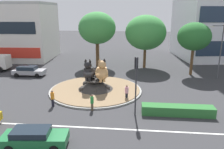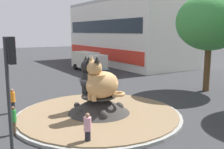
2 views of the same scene
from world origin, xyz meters
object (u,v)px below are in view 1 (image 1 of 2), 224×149
Objects in this scene: broadleaf_tree_behind_island at (97,28)px; cat_statue_black at (89,71)px; streetlight_arm at (220,48)px; pedestrian_pink_shirt at (127,92)px; pedestrian_green_shirt at (92,102)px; third_tree_left at (194,37)px; sedan_on_far_lane at (34,137)px; cat_statue_calico at (102,72)px; second_tree_near_tower at (146,33)px; hatchback_near_shophouse at (29,71)px; pedestrian_orange_shirt at (52,98)px; traffic_light_mast at (136,76)px.

cat_statue_black is at bearing -85.45° from broadleaf_tree_behind_island.
broadleaf_tree_behind_island is 19.16m from streetlight_arm.
pedestrian_pink_shirt is 1.04× the size of pedestrian_green_shirt.
sedan_on_far_lane is (-15.62, -20.40, -5.01)m from third_tree_left.
broadleaf_tree_behind_island is at bearing 178.04° from cat_statue_calico.
pedestrian_pink_shirt is at bearing -99.60° from second_tree_near_tower.
broadleaf_tree_behind_island reaches higher than hatchback_near_shophouse.
second_tree_near_tower is 19.38m from pedestrian_green_shirt.
second_tree_near_tower reaches higher than streetlight_arm.
streetlight_arm is (15.63, 7.09, 1.88)m from cat_statue_calico.
pedestrian_orange_shirt is 0.37× the size of hatchback_near_shophouse.
pedestrian_green_shirt reaches higher than sedan_on_far_lane.
sedan_on_far_lane is (-7.20, -5.89, -3.07)m from traffic_light_mast.
traffic_light_mast is at bearing -150.30° from pedestrian_green_shirt.
streetlight_arm is 4.41× the size of pedestrian_pink_shirt.
pedestrian_pink_shirt is at bearing 9.68° from traffic_light_mast.
second_tree_near_tower reaches higher than pedestrian_green_shirt.
pedestrian_pink_shirt is at bearing 39.61° from cat_statue_calico.
third_tree_left is (13.97, 8.37, 3.36)m from cat_statue_black.
third_tree_left is at bearing -15.10° from broadleaf_tree_behind_island.
second_tree_near_tower is at bearing 150.80° from cat_statue_black.
pedestrian_orange_shirt is at bearing 93.49° from sedan_on_far_lane.
pedestrian_green_shirt is at bearing -15.73° from cat_statue_calico.
pedestrian_pink_shirt is at bearing 21.03° from streetlight_arm.
pedestrian_green_shirt is at bearing -107.93° from second_tree_near_tower.
hatchback_near_shophouse is at bearing -123.62° from pedestrian_orange_shirt.
hatchback_near_shophouse is (-11.85, 5.60, -1.68)m from cat_statue_calico.
streetlight_arm is 1.57× the size of sedan_on_far_lane.
pedestrian_orange_shirt is at bearing -28.02° from cat_statue_black.
pedestrian_pink_shirt reaches higher than hatchback_near_shophouse.
pedestrian_orange_shirt is at bearing -12.45° from pedestrian_pink_shirt.
cat_statue_calico is 1.67× the size of pedestrian_orange_shirt.
third_tree_left is 22.03m from pedestrian_orange_shirt.
cat_statue_black is 16.63m from third_tree_left.
pedestrian_green_shirt is at bearing 77.95° from traffic_light_mast.
broadleaf_tree_behind_island reaches higher than second_tree_near_tower.
second_tree_near_tower is 11.53m from streetlight_arm.
streetlight_arm reaches higher than pedestrian_pink_shirt.
streetlight_arm is at bearing 112.76° from cat_statue_black.
cat_statue_calico is 0.38× the size of streetlight_arm.
third_tree_left is (8.42, 14.50, 1.94)m from traffic_light_mast.
pedestrian_orange_shirt is (-8.36, 1.08, -2.91)m from traffic_light_mast.
traffic_light_mast is at bearing 33.32° from sedan_on_far_lane.
streetlight_arm reaches higher than cat_statue_black.
pedestrian_green_shirt is (-5.76, -17.80, -5.04)m from second_tree_near_tower.
broadleaf_tree_behind_island is 1.23× the size of streetlight_arm.
pedestrian_green_shirt is at bearing 11.96° from pedestrian_pink_shirt.
cat_statue_black is 0.33× the size of third_tree_left.
cat_statue_calico is 0.62× the size of hatchback_near_shophouse.
second_tree_near_tower is 5.04× the size of pedestrian_orange_shirt.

